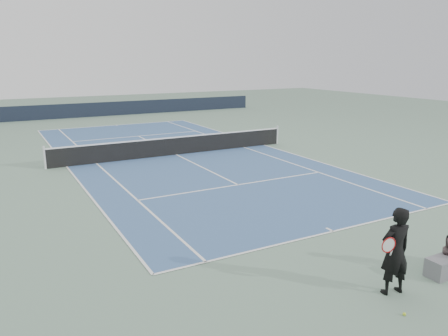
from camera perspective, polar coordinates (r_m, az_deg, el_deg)
name	(u,v)px	position (r m, az deg, el deg)	size (l,w,h in m)	color
ground	(176,155)	(22.93, -6.25, 1.72)	(80.00, 80.00, 0.00)	slate
court_surface	(176,155)	(22.93, -6.25, 1.73)	(10.97, 23.77, 0.01)	#3A5A89
tennis_net	(176,145)	(22.83, -6.28, 2.95)	(12.90, 0.10, 1.07)	silver
windscreen_far	(97,109)	(39.79, -16.22, 7.35)	(30.00, 0.25, 1.20)	black
tennis_player	(395,251)	(9.97, 21.46, -10.06)	(0.85, 0.62, 1.93)	black
tennis_ball	(404,314)	(9.65, 22.49, -17.21)	(0.07, 0.07, 0.07)	#C8E12E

